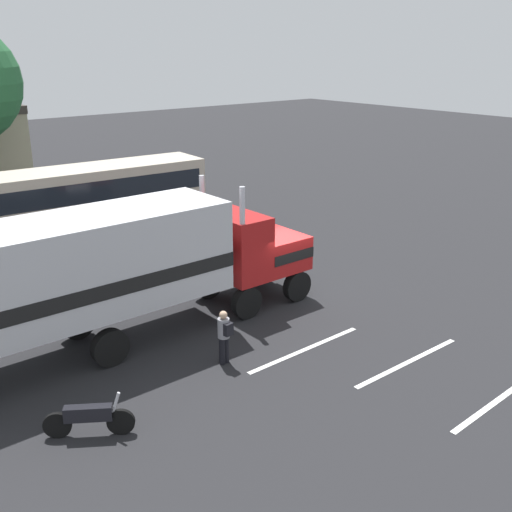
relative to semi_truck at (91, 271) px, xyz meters
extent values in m
plane|color=#232326|center=(6.92, -0.47, -2.52)|extent=(120.00, 120.00, 0.00)
cube|color=silver|center=(4.80, -3.97, -2.52)|extent=(4.40, 0.20, 0.01)
cube|color=silver|center=(6.55, -6.40, -2.52)|extent=(4.40, 0.20, 0.01)
cube|color=silver|center=(6.82, -9.10, -2.52)|extent=(4.40, 0.30, 0.01)
cube|color=#B21919|center=(6.84, 0.02, -0.82)|extent=(1.81, 2.51, 1.20)
cube|color=#B21919|center=(5.24, 0.01, -0.32)|extent=(1.41, 2.50, 2.20)
cube|color=silver|center=(7.78, 0.02, -0.82)|extent=(0.09, 2.10, 1.08)
cube|color=black|center=(6.84, 0.02, -0.76)|extent=(1.81, 2.55, 0.36)
cylinder|color=silver|center=(4.68, 1.11, 0.28)|extent=(0.18, 0.18, 3.40)
cylinder|color=silver|center=(4.69, -1.09, 0.28)|extent=(0.18, 0.18, 3.40)
cube|color=silver|center=(-1.11, -0.01, 0.23)|extent=(10.51, 2.64, 2.80)
cube|color=black|center=(-1.11, -0.01, -0.19)|extent=(10.51, 2.68, 0.44)
cylinder|color=silver|center=(5.65, 1.31, -1.57)|extent=(1.30, 0.64, 0.64)
cylinder|color=black|center=(7.13, 1.12, -1.97)|extent=(1.10, 0.30, 1.10)
cylinder|color=black|center=(7.14, -1.08, -1.97)|extent=(1.10, 0.30, 1.10)
cylinder|color=black|center=(4.83, 1.11, -1.97)|extent=(1.10, 0.30, 1.10)
cylinder|color=black|center=(4.84, -1.09, -1.97)|extent=(1.10, 0.30, 1.10)
cylinder|color=black|center=(-0.12, 1.09, -1.97)|extent=(1.10, 0.30, 1.10)
cylinder|color=black|center=(-0.11, -1.11, -1.97)|extent=(1.10, 0.30, 1.10)
cylinder|color=black|center=(2.37, -3.07, -2.11)|extent=(0.18, 0.18, 0.82)
cylinder|color=black|center=(2.52, -3.06, -2.11)|extent=(0.18, 0.18, 0.82)
cylinder|color=gray|center=(2.45, -3.07, -1.41)|extent=(0.34, 0.34, 0.58)
sphere|color=tan|center=(2.45, -3.07, -1.01)|extent=(0.23, 0.23, 0.23)
cube|color=black|center=(2.47, -3.26, -1.39)|extent=(0.28, 0.19, 0.36)
cube|color=#BFB29E|center=(4.61, 10.30, -0.57)|extent=(11.15, 3.29, 2.90)
cube|color=black|center=(4.61, 10.30, 0.01)|extent=(10.49, 3.29, 0.90)
cylinder|color=black|center=(8.78, 11.15, -2.02)|extent=(1.02, 0.35, 1.00)
cylinder|color=black|center=(8.62, 8.90, -2.02)|extent=(1.02, 0.35, 1.00)
cylinder|color=black|center=(0.99, 11.68, -2.02)|extent=(1.02, 0.35, 1.00)
cylinder|color=black|center=(0.84, 9.43, -2.02)|extent=(1.02, 0.35, 1.00)
cylinder|color=black|center=(-1.42, -4.23, -2.19)|extent=(0.60, 0.45, 0.66)
cylinder|color=black|center=(-2.62, -3.42, -2.19)|extent=(0.60, 0.45, 0.66)
cube|color=black|center=(-2.02, -3.83, -1.91)|extent=(1.05, 0.81, 0.36)
cylinder|color=silver|center=(-1.50, -4.18, -1.74)|extent=(0.27, 0.22, 0.69)
camera|label=1|loc=(-6.61, -15.55, 6.14)|focal=42.46mm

